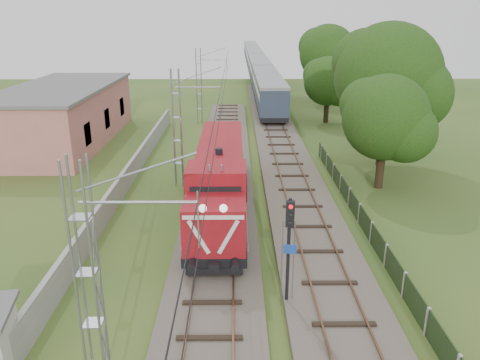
{
  "coord_description": "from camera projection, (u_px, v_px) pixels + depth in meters",
  "views": [
    {
      "loc": [
        0.97,
        -18.92,
        11.24
      ],
      "look_at": [
        1.2,
        6.72,
        2.2
      ],
      "focal_mm": 35.0,
      "sensor_mm": 36.0,
      "label": 1
    }
  ],
  "objects": [
    {
      "name": "ground",
      "position": [
        215.0,
        273.0,
        21.58
      ],
      "size": [
        140.0,
        140.0,
        0.0
      ],
      "primitive_type": "plane",
      "color": "#30531F",
      "rests_on": "ground"
    },
    {
      "name": "track_main",
      "position": [
        220.0,
        210.0,
        28.12
      ],
      "size": [
        4.2,
        70.0,
        0.45
      ],
      "color": "#6B6054",
      "rests_on": "ground"
    },
    {
      "name": "track_side",
      "position": [
        283.0,
        151.0,
        40.42
      ],
      "size": [
        4.2,
        80.0,
        0.45
      ],
      "color": "#6B6054",
      "rests_on": "ground"
    },
    {
      "name": "catenary",
      "position": [
        178.0,
        128.0,
        31.52
      ],
      "size": [
        3.31,
        70.0,
        8.0
      ],
      "color": "gray",
      "rests_on": "ground"
    },
    {
      "name": "boundary_wall",
      "position": [
        129.0,
        175.0,
        32.59
      ],
      "size": [
        0.25,
        40.0,
        1.5
      ],
      "primitive_type": "cube",
      "color": "#9E9E99",
      "rests_on": "ground"
    },
    {
      "name": "station_building",
      "position": [
        63.0,
        114.0,
        43.21
      ],
      "size": [
        8.4,
        20.4,
        5.22
      ],
      "color": "#C47469",
      "rests_on": "ground"
    },
    {
      "name": "fence",
      "position": [
        371.0,
        232.0,
        24.27
      ],
      "size": [
        0.12,
        32.0,
        1.2
      ],
      "color": "black",
      "rests_on": "ground"
    },
    {
      "name": "locomotive",
      "position": [
        220.0,
        177.0,
        27.69
      ],
      "size": [
        2.91,
        16.6,
        4.21
      ],
      "color": "black",
      "rests_on": "ground"
    },
    {
      "name": "coach_rake",
      "position": [
        256.0,
        62.0,
        92.3
      ],
      "size": [
        3.14,
        93.82,
        3.63
      ],
      "color": "black",
      "rests_on": "ground"
    },
    {
      "name": "signal_post",
      "position": [
        289.0,
        235.0,
        18.03
      ],
      "size": [
        0.52,
        0.41,
        4.72
      ],
      "color": "black",
      "rests_on": "ground"
    },
    {
      "name": "tree_a",
      "position": [
        387.0,
        119.0,
        30.73
      ],
      "size": [
        5.98,
        5.7,
        7.75
      ],
      "color": "#372816",
      "rests_on": "ground"
    },
    {
      "name": "tree_b",
      "position": [
        389.0,
        78.0,
        35.09
      ],
      "size": [
        8.42,
        8.02,
        10.92
      ],
      "color": "#372816",
      "rests_on": "ground"
    },
    {
      "name": "tree_c",
      "position": [
        329.0,
        82.0,
        50.51
      ],
      "size": [
        5.54,
        5.27,
        7.18
      ],
      "color": "#372816",
      "rests_on": "ground"
    },
    {
      "name": "tree_d",
      "position": [
        329.0,
        54.0,
        61.74
      ],
      "size": [
        7.92,
        7.54,
        10.26
      ],
      "color": "#372816",
      "rests_on": "ground"
    }
  ]
}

